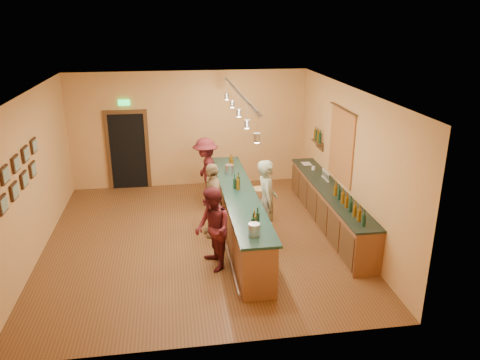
{
  "coord_description": "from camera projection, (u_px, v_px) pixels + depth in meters",
  "views": [
    {
      "loc": [
        -0.49,
        -9.19,
        4.64
      ],
      "look_at": [
        0.92,
        0.2,
        1.24
      ],
      "focal_mm": 35.0,
      "sensor_mm": 36.0,
      "label": 1
    }
  ],
  "objects": [
    {
      "name": "pendant_track",
      "position": [
        239.0,
        101.0,
        9.3
      ],
      "size": [
        0.11,
        4.6,
        0.5
      ],
      "color": "silver",
      "rests_on": "ceiling"
    },
    {
      "name": "tapestry",
      "position": [
        341.0,
        146.0,
        10.39
      ],
      "size": [
        0.03,
        1.4,
        1.6
      ],
      "primitive_type": "cube",
      "color": "#9F2E1F",
      "rests_on": "wall_right"
    },
    {
      "name": "wall_right",
      "position": [
        348.0,
        162.0,
        10.1
      ],
      "size": [
        0.02,
        7.0,
        3.2
      ],
      "primitive_type": "cube",
      "color": "#DC9952",
      "rests_on": "floor"
    },
    {
      "name": "tasting_bar",
      "position": [
        239.0,
        211.0,
        10.1
      ],
      "size": [
        0.74,
        5.1,
        1.38
      ],
      "color": "brown",
      "rests_on": "floor"
    },
    {
      "name": "bartender",
      "position": [
        267.0,
        201.0,
        9.82
      ],
      "size": [
        0.51,
        0.71,
        1.81
      ],
      "primitive_type": "imported",
      "rotation": [
        0.0,
        0.0,
        1.44
      ],
      "color": "gray",
      "rests_on": "floor"
    },
    {
      "name": "floor",
      "position": [
        200.0,
        239.0,
        10.19
      ],
      "size": [
        7.0,
        7.0,
        0.0
      ],
      "primitive_type": "plane",
      "color": "#573619",
      "rests_on": "ground"
    },
    {
      "name": "customer_c",
      "position": [
        206.0,
        171.0,
        11.8
      ],
      "size": [
        0.72,
        1.16,
        1.73
      ],
      "primitive_type": "imported",
      "rotation": [
        0.0,
        0.0,
        -1.5
      ],
      "color": "#59191E",
      "rests_on": "floor"
    },
    {
      "name": "bar_stool",
      "position": [
        259.0,
        194.0,
        11.02
      ],
      "size": [
        0.36,
        0.36,
        0.75
      ],
      "rotation": [
        0.0,
        0.0,
        -0.25
      ],
      "color": "#A37E49",
      "rests_on": "floor"
    },
    {
      "name": "back_counter",
      "position": [
        329.0,
        207.0,
        10.61
      ],
      "size": [
        0.6,
        4.55,
        1.27
      ],
      "color": "brown",
      "rests_on": "floor"
    },
    {
      "name": "doorway",
      "position": [
        128.0,
        149.0,
        12.81
      ],
      "size": [
        1.15,
        0.09,
        2.48
      ],
      "color": "black",
      "rests_on": "wall_back"
    },
    {
      "name": "customer_a",
      "position": [
        213.0,
        229.0,
        8.77
      ],
      "size": [
        0.77,
        0.9,
        1.63
      ],
      "primitive_type": "imported",
      "rotation": [
        0.0,
        0.0,
        -1.36
      ],
      "color": "#59191E",
      "rests_on": "floor"
    },
    {
      "name": "picture_grid",
      "position": [
        21.0,
        172.0,
        8.39
      ],
      "size": [
        0.06,
        2.2,
        0.7
      ],
      "primitive_type": null,
      "color": "#382111",
      "rests_on": "wall_left"
    },
    {
      "name": "customer_b",
      "position": [
        213.0,
        200.0,
        10.11
      ],
      "size": [
        0.55,
        1.02,
        1.66
      ],
      "primitive_type": "imported",
      "rotation": [
        0.0,
        0.0,
        -1.42
      ],
      "color": "#997A51",
      "rests_on": "floor"
    },
    {
      "name": "wall_back",
      "position": [
        189.0,
        130.0,
        12.91
      ],
      "size": [
        6.5,
        0.02,
        3.2
      ],
      "primitive_type": "cube",
      "color": "#DC9952",
      "rests_on": "floor"
    },
    {
      "name": "ceiling",
      "position": [
        195.0,
        91.0,
        9.11
      ],
      "size": [
        6.5,
        7.0,
        0.02
      ],
      "primitive_type": "cube",
      "color": "silver",
      "rests_on": "wall_back"
    },
    {
      "name": "bottle_shelf",
      "position": [
        318.0,
        137.0,
        11.84
      ],
      "size": [
        0.17,
        0.55,
        0.54
      ],
      "color": "#492615",
      "rests_on": "wall_right"
    },
    {
      "name": "wall_left",
      "position": [
        32.0,
        177.0,
        9.2
      ],
      "size": [
        0.02,
        7.0,
        3.2
      ],
      "primitive_type": "cube",
      "color": "#DC9952",
      "rests_on": "floor"
    },
    {
      "name": "wall_front",
      "position": [
        214.0,
        249.0,
        6.39
      ],
      "size": [
        6.5,
        0.02,
        3.2
      ],
      "primitive_type": "cube",
      "color": "#DC9952",
      "rests_on": "floor"
    }
  ]
}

